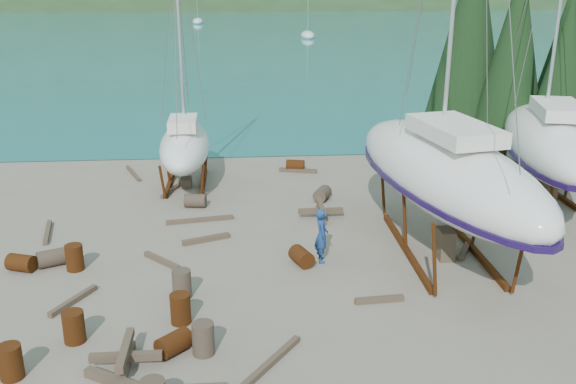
{
  "coord_description": "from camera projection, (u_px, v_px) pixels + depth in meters",
  "views": [
    {
      "loc": [
        -0.68,
        -18.07,
        9.38
      ],
      "look_at": [
        0.98,
        3.0,
        2.12
      ],
      "focal_mm": 40.0,
      "sensor_mm": 36.0,
      "label": 1
    }
  ],
  "objects": [
    {
      "name": "ground",
      "position": [
        264.0,
        287.0,
        20.14
      ],
      "size": [
        600.0,
        600.0,
        0.0
      ],
      "primitive_type": "plane",
      "color": "#686152",
      "rests_on": "ground"
    },
    {
      "name": "cypress_near_right",
      "position": [
        514.0,
        52.0,
        30.5
      ],
      "size": [
        3.6,
        3.6,
        10.0
      ],
      "color": "black",
      "rests_on": "ground"
    },
    {
      "name": "cypress_mid_right",
      "position": [
        562.0,
        76.0,
        29.0
      ],
      "size": [
        3.06,
        3.06,
        8.5
      ],
      "color": "black",
      "rests_on": "ground"
    },
    {
      "name": "cypress_back_left",
      "position": [
        471.0,
        30.0,
        31.99
      ],
      "size": [
        4.14,
        4.14,
        11.5
      ],
      "color": "black",
      "rests_on": "ground"
    },
    {
      "name": "cypress_far_right",
      "position": [
        563.0,
        61.0,
        31.85
      ],
      "size": [
        3.24,
        3.24,
        9.0
      ],
      "color": "black",
      "rests_on": "ground"
    },
    {
      "name": "moored_boat_mid",
      "position": [
        308.0,
        35.0,
        96.18
      ],
      "size": [
        2.0,
        5.0,
        6.05
      ],
      "color": "silver",
      "rests_on": "ground"
    },
    {
      "name": "moored_boat_far",
      "position": [
        198.0,
        22.0,
        123.13
      ],
      "size": [
        2.0,
        5.0,
        6.05
      ],
      "color": "silver",
      "rests_on": "ground"
    },
    {
      "name": "large_sailboat_near",
      "position": [
        446.0,
        172.0,
        21.79
      ],
      "size": [
        5.56,
        12.11,
        18.4
      ],
      "rotation": [
        0.0,
        0.0,
        0.19
      ],
      "color": "silver",
      "rests_on": "ground"
    },
    {
      "name": "large_sailboat_far",
      "position": [
        548.0,
        141.0,
        26.65
      ],
      "size": [
        5.42,
        10.96,
        16.67
      ],
      "rotation": [
        0.0,
        0.0,
        -0.23
      ],
      "color": "silver",
      "rests_on": "ground"
    },
    {
      "name": "small_sailboat_shore",
      "position": [
        185.0,
        146.0,
        29.3
      ],
      "size": [
        2.34,
        7.13,
        11.35
      ],
      "rotation": [
        0.0,
        0.0,
        0.02
      ],
      "color": "silver",
      "rests_on": "ground"
    },
    {
      "name": "worker",
      "position": [
        322.0,
        235.0,
        21.68
      ],
      "size": [
        0.46,
        0.69,
        1.9
      ],
      "primitive_type": "imported",
      "rotation": [
        0.0,
        0.0,
        1.57
      ],
      "color": "navy",
      "rests_on": "ground"
    },
    {
      "name": "drum_2",
      "position": [
        21.0,
        263.0,
        21.16
      ],
      "size": [
        1.02,
        0.84,
        0.58
      ],
      "primitive_type": "cylinder",
      "rotation": [
        1.57,
        0.0,
        1.23
      ],
      "color": "#59270F",
      "rests_on": "ground"
    },
    {
      "name": "drum_4",
      "position": [
        295.0,
        166.0,
        31.81
      ],
      "size": [
        0.98,
        0.75,
        0.58
      ],
      "primitive_type": "cylinder",
      "rotation": [
        1.57,
        0.0,
        1.36
      ],
      "color": "#59270F",
      "rests_on": "ground"
    },
    {
      "name": "drum_5",
      "position": [
        182.0,
        284.0,
        19.41
      ],
      "size": [
        0.58,
        0.58,
        0.88
      ],
      "primitive_type": "cylinder",
      "color": "#2D2823",
      "rests_on": "ground"
    },
    {
      "name": "drum_6",
      "position": [
        302.0,
        257.0,
        21.62
      ],
      "size": [
        0.86,
        1.03,
        0.58
      ],
      "primitive_type": "cylinder",
      "rotation": [
        1.57,
        0.0,
        0.38
      ],
      "color": "#59270F",
      "rests_on": "ground"
    },
    {
      "name": "drum_8",
      "position": [
        75.0,
        257.0,
        21.21
      ],
      "size": [
        0.58,
        0.58,
        0.88
      ],
      "primitive_type": "cylinder",
      "color": "#59270F",
      "rests_on": "ground"
    },
    {
      "name": "drum_9",
      "position": [
        195.0,
        201.0,
        26.93
      ],
      "size": [
        0.95,
        0.7,
        0.58
      ],
      "primitive_type": "cylinder",
      "rotation": [
        1.57,
        0.0,
        1.43
      ],
      "color": "#2D2823",
      "rests_on": "ground"
    },
    {
      "name": "drum_10",
      "position": [
        180.0,
        309.0,
        17.98
      ],
      "size": [
        0.58,
        0.58,
        0.88
      ],
      "primitive_type": "cylinder",
      "color": "#59270F",
      "rests_on": "ground"
    },
    {
      "name": "drum_11",
      "position": [
        322.0,
        194.0,
        27.74
      ],
      "size": [
        0.91,
        1.05,
        0.58
      ],
      "primitive_type": "cylinder",
      "rotation": [
        1.57,
        0.0,
        2.69
      ],
      "color": "#2D2823",
      "rests_on": "ground"
    },
    {
      "name": "drum_12",
      "position": [
        174.0,
        343.0,
        16.58
      ],
      "size": [
        1.03,
        1.03,
        0.58
      ],
      "primitive_type": "cylinder",
      "rotation": [
        1.57,
        0.0,
        2.35
      ],
      "color": "#59270F",
      "rests_on": "ground"
    },
    {
      "name": "drum_13",
      "position": [
        11.0,
        362.0,
        15.52
      ],
      "size": [
        0.58,
        0.58,
        0.88
      ],
      "primitive_type": "cylinder",
      "color": "#59270F",
      "rests_on": "ground"
    },
    {
      "name": "drum_14",
      "position": [
        74.0,
        327.0,
        17.06
      ],
      "size": [
        0.58,
        0.58,
        0.88
      ],
      "primitive_type": "cylinder",
      "color": "#59270F",
      "rests_on": "ground"
    },
    {
      "name": "drum_15",
      "position": [
        51.0,
        258.0,
        21.52
      ],
      "size": [
        1.04,
        0.9,
        0.58
      ],
      "primitive_type": "cylinder",
      "rotation": [
        1.57,
        0.0,
        2.01
      ],
      "color": "#2D2823",
      "rests_on": "ground"
    },
    {
      "name": "drum_17",
      "position": [
        203.0,
        339.0,
        16.51
      ],
      "size": [
        0.58,
        0.58,
        0.88
      ],
      "primitive_type": "cylinder",
      "color": "#2D2823",
      "rests_on": "ground"
    },
    {
      "name": "timber_0",
      "position": [
        133.0,
        173.0,
        31.3
      ],
      "size": [
        1.04,
        2.36,
        0.14
      ],
      "primitive_type": "cube",
      "rotation": [
        0.0,
        0.0,
        0.37
      ],
      "color": "brown",
      "rests_on": "ground"
    },
    {
      "name": "timber_1",
      "position": [
        465.0,
        249.0,
        22.68
      ],
      "size": [
        1.02,
        1.6,
        0.19
      ],
      "primitive_type": "cube",
      "rotation": [
        0.0,
        0.0,
        2.63
      ],
      "color": "brown",
      "rests_on": "ground"
    },
    {
      "name": "timber_4",
      "position": [
        162.0,
        261.0,
        21.8
      ],
      "size": [
        1.36,
        1.43,
        0.17
      ],
      "primitive_type": "cube",
      "rotation": [
        0.0,
        0.0,
        0.76
      ],
      "color": "brown",
      "rests_on": "ground"
    },
    {
      "name": "timber_5",
      "position": [
        271.0,
        362.0,
        16.14
      ],
      "size": [
        1.65,
        2.19,
        0.16
      ],
      "primitive_type": "cube",
      "rotation": [
        0.0,
        0.0,
        2.51
      ],
      "color": "brown",
      "rests_on": "ground"
    },
    {
      "name": "timber_6",
      "position": [
        298.0,
        170.0,
        31.68
      ],
      "size": [
        1.86,
        0.65,
        0.19
      ],
      "primitive_type": "cube",
      "rotation": [
        0.0,
        0.0,
        1.32
      ],
      "color": "brown",
      "rests_on": "ground"
    },
    {
      "name": "timber_7",
      "position": [
        379.0,
        300.0,
        19.21
      ],
      "size": [
        1.52,
        0.3,
        0.17
      ],
      "primitive_type": "cube",
      "rotation": [
        0.0,
        0.0,
        1.66
      ],
      "color": "brown",
      "rests_on": "ground"
    },
    {
      "name": "timber_8",
      "position": [
        206.0,
        239.0,
        23.54
      ],
      "size": [
        1.74,
        0.85,
        0.19
      ],
      "primitive_type": "cube",
      "rotation": [
        0.0,
        0.0,
        1.95
      ],
      "color": "brown",
      "rests_on": "ground"
    },
    {
      "name": "timber_9",
      "position": [
        175.0,
        188.0,
        29.15
      ],
      "size": [
        1.07,
        2.54,
        0.15
      ],
      "primitive_type": "cube",
      "rotation": [
        0.0,
        0.0,
        2.78
      ],
      "color": "brown",
      "rests_on": "ground"
    },
    {
      "name": "timber_10",
      "position": [
        200.0,
        220.0,
        25.41
      ],
      "size": [
        2.64,
        0.62,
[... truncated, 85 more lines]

